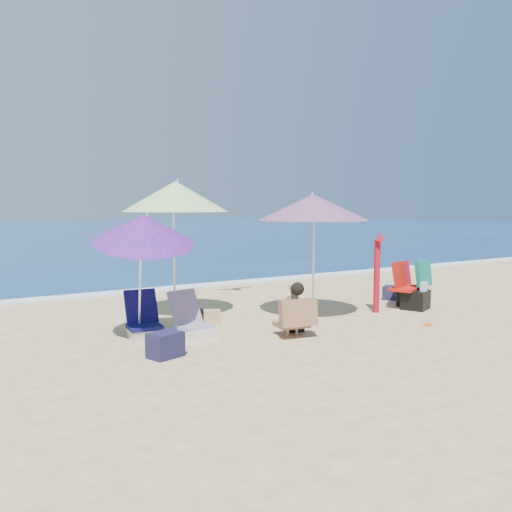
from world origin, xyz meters
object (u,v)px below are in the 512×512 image
umbrella_turquoise (313,207)px  furled_umbrella (377,268)px  umbrella_blue (144,229)px  camp_chair_left (412,295)px  camp_chair_right (413,290)px  chair_rainbow (193,325)px  person_center (294,310)px  umbrella_striped (176,197)px  chair_navy (145,325)px

umbrella_turquoise → furled_umbrella: size_ratio=1.47×
umbrella_turquoise → umbrella_blue: umbrella_turquoise is taller
camp_chair_left → camp_chair_right: size_ratio=0.96×
chair_rainbow → person_center: 1.48m
umbrella_striped → chair_navy: (-0.91, -0.95, -1.87)m
umbrella_striped → chair_rainbow: umbrella_striped is taller
umbrella_blue → camp_chair_right: size_ratio=2.16×
furled_umbrella → person_center: (-2.28, -0.64, -0.40)m
umbrella_striped → chair_rainbow: size_ratio=3.32×
umbrella_turquoise → person_center: bearing=-138.9°
umbrella_turquoise → camp_chair_right: size_ratio=2.39×
umbrella_turquoise → umbrella_striped: umbrella_striped is taller
furled_umbrella → chair_navy: 4.20m
umbrella_blue → camp_chair_left: umbrella_blue is taller
umbrella_striped → umbrella_blue: (-0.99, -1.23, -0.47)m
furled_umbrella → chair_navy: bearing=173.3°
umbrella_blue → camp_chair_right: bearing=-1.5°
chair_navy → umbrella_turquoise: bearing=-4.6°
umbrella_turquoise → chair_rainbow: (-2.29, -0.17, -1.69)m
umbrella_turquoise → camp_chair_right: umbrella_turquoise is taller
furled_umbrella → camp_chair_left: size_ratio=1.69×
chair_navy → person_center: person_center is taller
umbrella_turquoise → chair_navy: 3.34m
umbrella_striped → person_center: (0.94, -2.07, -1.65)m
umbrella_blue → umbrella_striped: bearing=51.2°
umbrella_turquoise → person_center: 2.00m
umbrella_striped → umbrella_blue: size_ratio=1.22×
umbrella_blue → camp_chair_right: (5.21, -0.14, -1.26)m
umbrella_striped → chair_rainbow: (-0.34, -1.34, -1.87)m
umbrella_striped → furled_umbrella: (3.21, -1.43, -1.25)m
furled_umbrella → chair_rainbow: bearing=178.7°
camp_chair_right → umbrella_striped: bearing=162.0°
umbrella_turquoise → umbrella_striped: bearing=148.9°
chair_rainbow → person_center: (1.27, -0.73, 0.22)m
camp_chair_right → person_center: bearing=-168.0°
chair_rainbow → camp_chair_right: camp_chair_right is taller
camp_chair_left → camp_chair_right: camp_chair_right is taller
chair_navy → camp_chair_right: size_ratio=0.75×
furled_umbrella → camp_chair_left: (0.80, -0.09, -0.54)m
umbrella_turquoise → person_center: umbrella_turquoise is taller
chair_rainbow → umbrella_blue: bearing=170.1°
chair_rainbow → person_center: size_ratio=0.87×
umbrella_turquoise → camp_chair_left: bearing=-9.4°
camp_chair_left → person_center: bearing=-169.8°
umbrella_blue → person_center: umbrella_blue is taller
furled_umbrella → camp_chair_right: bearing=3.3°
camp_chair_right → person_center: size_ratio=1.10×
umbrella_turquoise → umbrella_striped: size_ratio=0.91×
umbrella_striped → chair_navy: umbrella_striped is taller
chair_navy → chair_rainbow: size_ratio=0.94×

